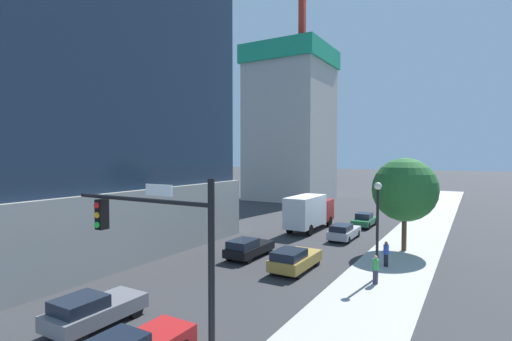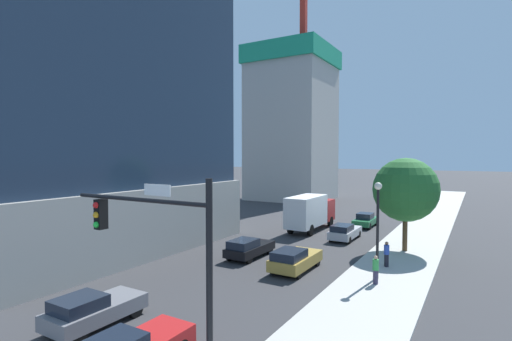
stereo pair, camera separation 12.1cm
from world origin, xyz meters
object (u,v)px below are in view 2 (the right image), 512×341
box_truck (310,211)px  traffic_light_pole (158,244)px  construction_building (292,116)px  car_gray (93,310)px  street_lamp (378,215)px  car_silver (345,232)px  car_green (365,220)px  car_black (248,248)px  pedestrian_blue_shirt (387,254)px  pedestrian_green_shirt (376,270)px  street_tree (406,190)px  car_gold (294,259)px

box_truck → traffic_light_pole: bearing=-77.9°
construction_building → car_gray: bearing=-74.6°
traffic_light_pole → street_lamp: 14.39m
construction_building → street_lamp: size_ratio=6.19×
car_silver → car_green: size_ratio=1.08×
car_gray → box_truck: (0.00, 24.14, 1.18)m
car_black → car_green: 16.68m
construction_building → street_lamp: construction_building is taller
box_truck → pedestrian_blue_shirt: 12.93m
pedestrian_green_shirt → pedestrian_blue_shirt: bearing=92.7°
street_tree → car_green: 11.10m
car_gray → car_gold: bearing=70.2°
traffic_light_pole → car_gold: traffic_light_pole is taller
traffic_light_pole → street_tree: (3.89, 21.56, 0.21)m
traffic_light_pole → street_lamp: (3.59, 13.92, -0.69)m
traffic_light_pole → construction_building: bearing=110.7°
construction_building → street_tree: bearing=-51.1°
car_silver → pedestrian_green_shirt: bearing=-64.3°
traffic_light_pole → car_black: traffic_light_pole is taller
car_green → pedestrian_green_shirt: size_ratio=2.55×
pedestrian_blue_shirt → car_gold: bearing=-145.1°
car_black → car_green: bearing=75.6°
car_green → car_gray: bearing=-98.2°
street_lamp → car_gold: bearing=-171.2°
car_black → car_gold: size_ratio=0.99×
car_green → box_truck: bearing=-131.3°
traffic_light_pole → car_gold: bearing=95.9°
traffic_light_pole → pedestrian_blue_shirt: size_ratio=4.02×
construction_building → pedestrian_blue_shirt: bearing=-56.0°
car_black → box_truck: (0.00, 11.44, 1.20)m
street_lamp → car_green: (-4.96, 16.53, -3.16)m
traffic_light_pole → car_gold: size_ratio=1.50×
box_truck → construction_building: bearing=119.0°
construction_building → box_truck: 29.92m
street_lamp → box_truck: 15.04m
car_silver → box_truck: size_ratio=0.56×
traffic_light_pole → pedestrian_blue_shirt: bearing=77.8°
car_green → pedestrian_green_shirt: 18.32m
street_lamp → box_truck: size_ratio=0.72×
car_gold → pedestrian_green_shirt: 5.13m
traffic_light_pole → car_gold: 13.75m
street_lamp → pedestrian_blue_shirt: bearing=90.3°
pedestrian_green_shirt → construction_building: bearing=121.4°
construction_building → car_black: bearing=-69.5°
car_green → construction_building: bearing=132.1°
pedestrian_blue_shirt → car_gray: bearing=-121.2°
street_tree → car_silver: street_tree is taller
street_tree → box_truck: bearing=156.1°
street_lamp → street_tree: size_ratio=0.80×
construction_building → car_gold: 42.59m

